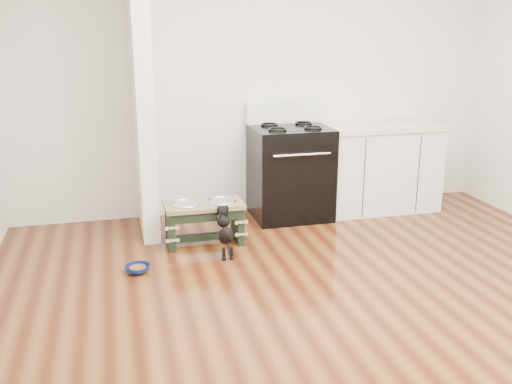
% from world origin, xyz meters
% --- Properties ---
extents(ground, '(5.00, 5.00, 0.00)m').
position_xyz_m(ground, '(0.00, 0.00, 0.00)').
color(ground, '#431C0C').
rests_on(ground, ground).
extents(room_shell, '(5.00, 5.00, 5.00)m').
position_xyz_m(room_shell, '(0.00, 0.00, 1.62)').
color(room_shell, silver).
rests_on(room_shell, ground).
extents(partition_wall, '(0.15, 0.80, 2.70)m').
position_xyz_m(partition_wall, '(-1.18, 2.10, 1.35)').
color(partition_wall, silver).
rests_on(partition_wall, ground).
extents(oven_range, '(0.76, 0.69, 1.14)m').
position_xyz_m(oven_range, '(0.25, 2.16, 0.48)').
color(oven_range, black).
rests_on(oven_range, ground).
extents(cabinet_run, '(1.24, 0.64, 0.91)m').
position_xyz_m(cabinet_run, '(1.23, 2.18, 0.45)').
color(cabinet_run, silver).
rests_on(cabinet_run, ground).
extents(dog_feeder, '(0.69, 0.37, 0.39)m').
position_xyz_m(dog_feeder, '(-0.72, 1.62, 0.27)').
color(dog_feeder, black).
rests_on(dog_feeder, ground).
extents(puppy, '(0.12, 0.36, 0.42)m').
position_xyz_m(puppy, '(-0.60, 1.30, 0.23)').
color(puppy, black).
rests_on(puppy, ground).
extents(floor_bowl, '(0.21, 0.21, 0.06)m').
position_xyz_m(floor_bowl, '(-1.34, 1.12, 0.03)').
color(floor_bowl, '#0B1B4E').
rests_on(floor_bowl, ground).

